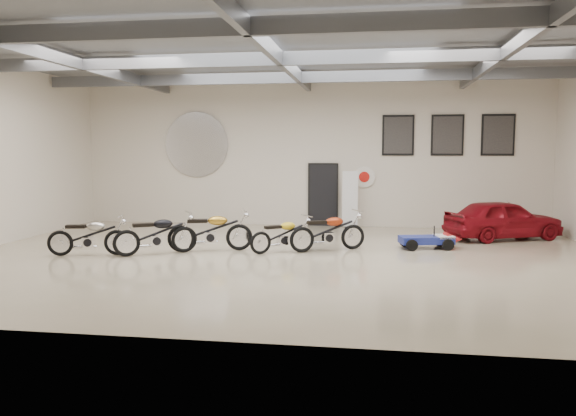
# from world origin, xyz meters

# --- Properties ---
(floor) EXTENTS (16.00, 12.00, 0.01)m
(floor) POSITION_xyz_m (0.00, 0.00, 0.00)
(floor) COLOR #B8A78C
(floor) RESTS_ON ground
(ceiling) EXTENTS (16.00, 12.00, 0.01)m
(ceiling) POSITION_xyz_m (0.00, 0.00, 5.00)
(ceiling) COLOR slate
(ceiling) RESTS_ON back_wall
(back_wall) EXTENTS (16.00, 0.02, 5.00)m
(back_wall) POSITION_xyz_m (0.00, 6.00, 2.50)
(back_wall) COLOR beige
(back_wall) RESTS_ON floor
(ceiling_beams) EXTENTS (15.80, 11.80, 0.32)m
(ceiling_beams) POSITION_xyz_m (0.00, 0.00, 4.75)
(ceiling_beams) COLOR #5B5D63
(ceiling_beams) RESTS_ON ceiling
(door) EXTENTS (0.92, 0.08, 2.10)m
(door) POSITION_xyz_m (0.50, 5.95, 1.05)
(door) COLOR black
(door) RESTS_ON back_wall
(logo_plaque) EXTENTS (2.30, 0.06, 1.16)m
(logo_plaque) POSITION_xyz_m (-4.00, 5.95, 2.80)
(logo_plaque) COLOR silver
(logo_plaque) RESTS_ON back_wall
(poster_left) EXTENTS (1.05, 0.08, 1.35)m
(poster_left) POSITION_xyz_m (3.00, 5.96, 3.10)
(poster_left) COLOR black
(poster_left) RESTS_ON back_wall
(poster_mid) EXTENTS (1.05, 0.08, 1.35)m
(poster_mid) POSITION_xyz_m (4.60, 5.96, 3.10)
(poster_mid) COLOR black
(poster_mid) RESTS_ON back_wall
(poster_right) EXTENTS (1.05, 0.08, 1.35)m
(poster_right) POSITION_xyz_m (6.20, 5.96, 3.10)
(poster_right) COLOR black
(poster_right) RESTS_ON back_wall
(oil_sign) EXTENTS (0.72, 0.10, 0.72)m
(oil_sign) POSITION_xyz_m (1.90, 5.95, 1.70)
(oil_sign) COLOR white
(oil_sign) RESTS_ON back_wall
(banner_stand) EXTENTS (0.52, 0.21, 1.90)m
(banner_stand) POSITION_xyz_m (1.44, 5.50, 0.95)
(banner_stand) COLOR white
(banner_stand) RESTS_ON floor
(motorcycle_silver) EXTENTS (2.05, 1.05, 1.02)m
(motorcycle_silver) POSITION_xyz_m (-4.77, -0.41, 0.51)
(motorcycle_silver) COLOR silver
(motorcycle_silver) RESTS_ON floor
(motorcycle_black) EXTENTS (2.07, 1.64, 1.07)m
(motorcycle_black) POSITION_xyz_m (-3.17, -0.02, 0.53)
(motorcycle_black) COLOR silver
(motorcycle_black) RESTS_ON floor
(motorcycle_gold) EXTENTS (2.24, 1.27, 1.11)m
(motorcycle_gold) POSITION_xyz_m (-1.95, 0.63, 0.56)
(motorcycle_gold) COLOR silver
(motorcycle_gold) RESTS_ON floor
(motorcycle_yellow) EXTENTS (1.75, 1.54, 0.93)m
(motorcycle_yellow) POSITION_xyz_m (-0.09, 0.79, 0.46)
(motorcycle_yellow) COLOR silver
(motorcycle_yellow) RESTS_ON floor
(motorcycle_red) EXTENTS (2.11, 1.50, 1.06)m
(motorcycle_red) POSITION_xyz_m (1.06, 1.13, 0.53)
(motorcycle_red) COLOR silver
(motorcycle_red) RESTS_ON floor
(go_kart) EXTENTS (1.84, 1.13, 0.62)m
(go_kart) POSITION_xyz_m (3.76, 1.90, 0.31)
(go_kart) COLOR navy
(go_kart) RESTS_ON floor
(vintage_car) EXTENTS (2.63, 3.71, 1.17)m
(vintage_car) POSITION_xyz_m (6.00, 3.85, 0.59)
(vintage_car) COLOR maroon
(vintage_car) RESTS_ON floor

